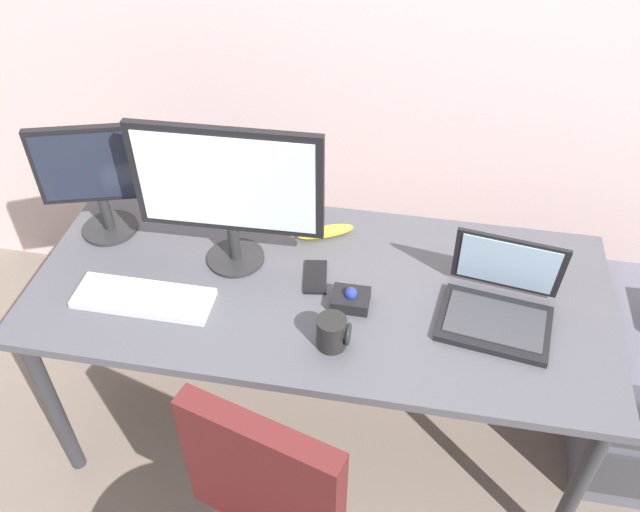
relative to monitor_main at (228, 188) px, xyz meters
The scene contains 10 objects.
ground_plane 1.04m from the monitor_main, 13.28° to the right, with size 8.00×8.00×0.00m, color #716459.
desk 0.45m from the monitor_main, 13.28° to the right, with size 1.74×0.77×0.71m.
monitor_main is the anchor object (origin of this frame).
monitor_side 0.46m from the monitor_main, behind, with size 0.35×0.18×0.39m.
keyboard 0.41m from the monitor_main, 134.27° to the right, with size 0.41×0.14×0.03m.
laptop 0.84m from the monitor_main, ahead, with size 0.35×0.31×0.24m.
trackball_mouse 0.48m from the monitor_main, 18.58° to the right, with size 0.11×0.09×0.07m.
coffee_mug 0.51m from the monitor_main, 39.01° to the right, with size 0.09×0.08×0.10m.
cell_phone 0.38m from the monitor_main, ahead, with size 0.07×0.14×0.01m, color black.
banana 0.40m from the monitor_main, 31.72° to the left, with size 0.19×0.04×0.04m, color yellow.
Camera 1 is at (0.25, -1.41, 2.14)m, focal length 37.41 mm.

